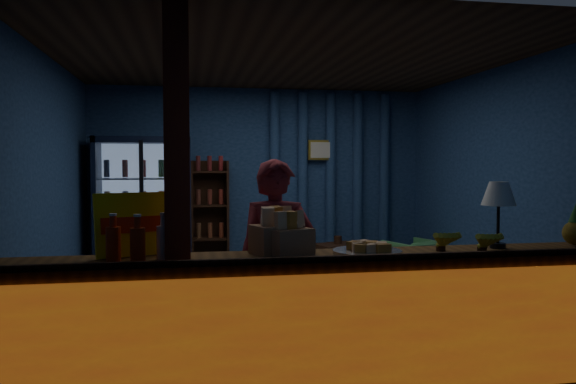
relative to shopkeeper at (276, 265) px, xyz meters
name	(u,v)px	position (x,y,z in m)	size (l,w,h in m)	color
ground	(287,317)	(0.33, 1.42, -0.80)	(4.60, 4.60, 0.00)	#515154
room_walls	(287,163)	(0.33, 1.42, 0.77)	(4.60, 4.60, 4.60)	navy
counter	(336,324)	(0.33, -0.49, -0.32)	(4.40, 0.57, 0.99)	brown
support_post	(178,205)	(-0.72, -0.48, 0.50)	(0.16, 0.16, 2.60)	maroon
beverage_cooler	(144,212)	(-1.22, 3.33, 0.13)	(1.20, 0.62, 1.90)	black
bottle_shelf	(210,220)	(-0.37, 3.47, -0.01)	(0.50, 0.28, 1.60)	#321A0F
curtain_folds	(330,182)	(1.33, 3.56, 0.50)	(1.74, 0.14, 2.50)	navy
framed_picture	(321,150)	(1.18, 3.51, 0.95)	(0.36, 0.04, 0.28)	#B4972D
shopkeeper	(276,265)	(0.00, 0.00, 0.00)	(0.58, 0.38, 1.60)	maroon
green_chair	(413,261)	(2.23, 2.71, -0.51)	(0.61, 0.63, 0.57)	#5CB865
side_table	(338,263)	(1.26, 2.88, -0.54)	(0.68, 0.59, 0.62)	#321A0F
yellow_sign	(136,224)	(-1.00, -0.30, 0.36)	(0.54, 0.28, 0.42)	#FFFB0D
soda_bottles	(138,242)	(-0.96, -0.51, 0.27)	(0.41, 0.17, 0.30)	red
snack_box_left	(276,237)	(-0.06, -0.39, 0.26)	(0.37, 0.34, 0.33)	#946A48
snack_box_centre	(288,240)	(0.01, -0.47, 0.26)	(0.36, 0.33, 0.30)	#946A48
pastry_tray	(367,250)	(0.55, -0.48, 0.18)	(0.48, 0.48, 0.08)	silver
banana_bunches	(464,241)	(1.23, -0.55, 0.23)	(0.49, 0.29, 0.16)	gold
table_lamp	(499,196)	(1.57, -0.41, 0.53)	(0.25, 0.25, 0.49)	black
pineapple	(575,229)	(2.19, -0.43, 0.28)	(0.18, 0.18, 0.31)	olive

